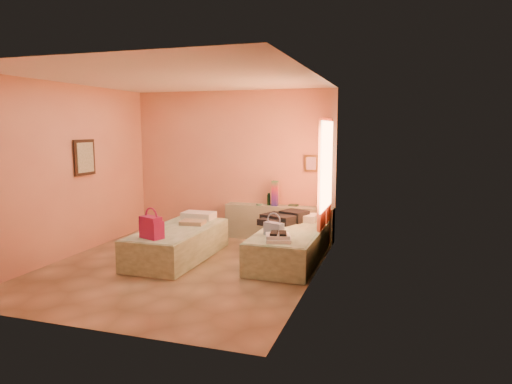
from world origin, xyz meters
TOP-DOWN VIEW (x-y plane):
  - ground at (0.00, 0.00)m, footprint 4.50×4.50m
  - room_walls at (0.21, 0.57)m, footprint 4.02×4.51m
  - headboard_ledge at (0.98, 2.10)m, footprint 2.05×0.30m
  - bed_left at (-0.26, 0.40)m, footprint 0.91×2.01m
  - bed_right at (1.50, 0.77)m, footprint 0.91×2.01m
  - water_bottle at (0.77, 2.11)m, footprint 0.08×0.08m
  - rainbow_box at (0.90, 2.07)m, footprint 0.11×0.11m
  - small_dish at (0.61, 2.03)m, footprint 0.14×0.14m
  - green_book at (1.24, 2.16)m, footprint 0.18×0.14m
  - flower_vase at (1.80, 2.13)m, footprint 0.29×0.29m
  - magenta_handbag at (-0.30, -0.31)m, footprint 0.39×0.31m
  - khaki_garment at (-0.15, 0.74)m, footprint 0.41×0.35m
  - clothes_pile at (1.25, 1.30)m, footprint 0.75×0.75m
  - blue_handbag at (1.34, 0.40)m, footprint 0.33×0.23m
  - towel_stack at (1.51, 0.05)m, footprint 0.42×0.38m
  - sandal_pair at (1.50, 0.07)m, footprint 0.24×0.30m

SIDE VIEW (x-z plane):
  - ground at x=0.00m, z-range 0.00..0.00m
  - bed_left at x=-0.26m, z-range 0.00..0.50m
  - bed_right at x=1.50m, z-range 0.00..0.50m
  - headboard_ledge at x=0.98m, z-range 0.00..0.65m
  - khaki_garment at x=-0.15m, z-range 0.50..0.57m
  - towel_stack at x=1.51m, z-range 0.50..0.60m
  - clothes_pile at x=1.25m, z-range 0.50..0.68m
  - blue_handbag at x=1.34m, z-range 0.50..0.69m
  - sandal_pair at x=1.50m, z-range 0.60..0.63m
  - magenta_handbag at x=-0.30m, z-range 0.50..0.82m
  - green_book at x=1.24m, z-range 0.65..0.68m
  - small_dish at x=0.61m, z-range 0.65..0.68m
  - water_bottle at x=0.77m, z-range 0.65..0.87m
  - flower_vase at x=1.80m, z-range 0.65..0.94m
  - rainbow_box at x=0.90m, z-range 0.65..1.12m
  - room_walls at x=0.21m, z-range 0.38..3.19m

